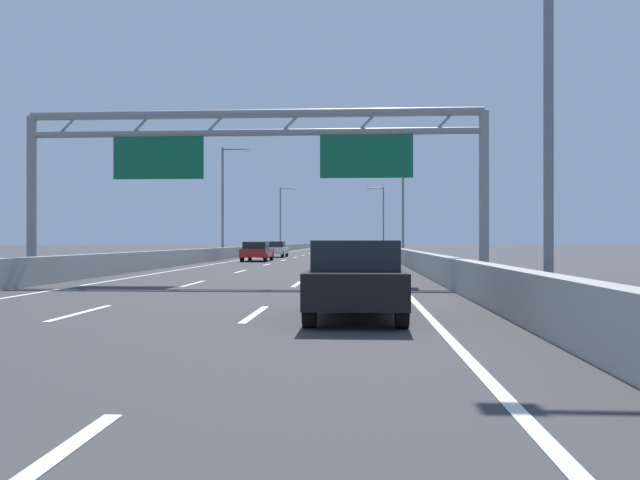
% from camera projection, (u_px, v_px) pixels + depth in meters
% --- Properties ---
extents(ground_plane, '(260.00, 260.00, 0.00)m').
position_uv_depth(ground_plane, '(333.00, 250.00, 100.37)').
color(ground_plane, '#38383A').
extents(lane_dash_left_1, '(0.16, 3.00, 0.01)m').
position_uv_depth(lane_dash_left_1, '(81.00, 313.00, 13.13)').
color(lane_dash_left_1, white).
rests_on(lane_dash_left_1, ground_plane).
extents(lane_dash_left_2, '(0.16, 3.00, 0.01)m').
position_uv_depth(lane_dash_left_2, '(193.00, 284.00, 22.11)').
color(lane_dash_left_2, white).
rests_on(lane_dash_left_2, ground_plane).
extents(lane_dash_left_3, '(0.16, 3.00, 0.01)m').
position_uv_depth(lane_dash_left_3, '(241.00, 271.00, 31.10)').
color(lane_dash_left_3, white).
rests_on(lane_dash_left_3, ground_plane).
extents(lane_dash_left_4, '(0.16, 3.00, 0.01)m').
position_uv_depth(lane_dash_left_4, '(267.00, 265.00, 40.08)').
color(lane_dash_left_4, white).
rests_on(lane_dash_left_4, ground_plane).
extents(lane_dash_left_5, '(0.16, 3.00, 0.01)m').
position_uv_depth(lane_dash_left_5, '(283.00, 260.00, 49.07)').
color(lane_dash_left_5, white).
rests_on(lane_dash_left_5, ground_plane).
extents(lane_dash_left_6, '(0.16, 3.00, 0.01)m').
position_uv_depth(lane_dash_left_6, '(295.00, 257.00, 58.05)').
color(lane_dash_left_6, white).
rests_on(lane_dash_left_6, ground_plane).
extents(lane_dash_left_7, '(0.16, 3.00, 0.01)m').
position_uv_depth(lane_dash_left_7, '(303.00, 255.00, 67.04)').
color(lane_dash_left_7, white).
rests_on(lane_dash_left_7, ground_plane).
extents(lane_dash_left_8, '(0.16, 3.00, 0.01)m').
position_uv_depth(lane_dash_left_8, '(310.00, 253.00, 76.02)').
color(lane_dash_left_8, white).
rests_on(lane_dash_left_8, ground_plane).
extents(lane_dash_left_9, '(0.16, 3.00, 0.01)m').
position_uv_depth(lane_dash_left_9, '(315.00, 252.00, 85.00)').
color(lane_dash_left_9, white).
rests_on(lane_dash_left_9, ground_plane).
extents(lane_dash_left_10, '(0.16, 3.00, 0.01)m').
position_uv_depth(lane_dash_left_10, '(319.00, 251.00, 93.99)').
color(lane_dash_left_10, white).
rests_on(lane_dash_left_10, ground_plane).
extents(lane_dash_left_11, '(0.16, 3.00, 0.01)m').
position_uv_depth(lane_dash_left_11, '(322.00, 250.00, 102.97)').
color(lane_dash_left_11, white).
rests_on(lane_dash_left_11, ground_plane).
extents(lane_dash_left_12, '(0.16, 3.00, 0.01)m').
position_uv_depth(lane_dash_left_12, '(325.00, 249.00, 111.96)').
color(lane_dash_left_12, white).
rests_on(lane_dash_left_12, ground_plane).
extents(lane_dash_left_13, '(0.16, 3.00, 0.01)m').
position_uv_depth(lane_dash_left_13, '(328.00, 249.00, 120.94)').
color(lane_dash_left_13, white).
rests_on(lane_dash_left_13, ground_plane).
extents(lane_dash_left_14, '(0.16, 3.00, 0.01)m').
position_uv_depth(lane_dash_left_14, '(330.00, 248.00, 129.93)').
color(lane_dash_left_14, white).
rests_on(lane_dash_left_14, ground_plane).
extents(lane_dash_left_15, '(0.16, 3.00, 0.01)m').
position_uv_depth(lane_dash_left_15, '(331.00, 248.00, 138.91)').
color(lane_dash_left_15, white).
rests_on(lane_dash_left_15, ground_plane).
extents(lane_dash_left_16, '(0.16, 3.00, 0.01)m').
position_uv_depth(lane_dash_left_16, '(333.00, 247.00, 147.90)').
color(lane_dash_left_16, white).
rests_on(lane_dash_left_16, ground_plane).
extents(lane_dash_left_17, '(0.16, 3.00, 0.01)m').
position_uv_depth(lane_dash_left_17, '(334.00, 247.00, 156.88)').
color(lane_dash_left_17, white).
rests_on(lane_dash_left_17, ground_plane).
extents(lane_dash_right_1, '(0.16, 3.00, 0.01)m').
position_uv_depth(lane_dash_right_1, '(255.00, 314.00, 12.92)').
color(lane_dash_right_1, white).
rests_on(lane_dash_right_1, ground_plane).
extents(lane_dash_right_2, '(0.16, 3.00, 0.01)m').
position_uv_depth(lane_dash_right_2, '(297.00, 284.00, 21.90)').
color(lane_dash_right_2, white).
rests_on(lane_dash_right_2, ground_plane).
extents(lane_dash_right_3, '(0.16, 3.00, 0.01)m').
position_uv_depth(lane_dash_right_3, '(315.00, 272.00, 30.89)').
color(lane_dash_right_3, white).
rests_on(lane_dash_right_3, ground_plane).
extents(lane_dash_right_4, '(0.16, 3.00, 0.01)m').
position_uv_depth(lane_dash_right_4, '(324.00, 265.00, 39.87)').
color(lane_dash_right_4, white).
rests_on(lane_dash_right_4, ground_plane).
extents(lane_dash_right_5, '(0.16, 3.00, 0.01)m').
position_uv_depth(lane_dash_right_5, '(330.00, 260.00, 48.86)').
color(lane_dash_right_5, white).
rests_on(lane_dash_right_5, ground_plane).
extents(lane_dash_right_6, '(0.16, 3.00, 0.01)m').
position_uv_depth(lane_dash_right_6, '(335.00, 257.00, 57.84)').
color(lane_dash_right_6, white).
rests_on(lane_dash_right_6, ground_plane).
extents(lane_dash_right_7, '(0.16, 3.00, 0.01)m').
position_uv_depth(lane_dash_right_7, '(338.00, 255.00, 66.82)').
color(lane_dash_right_7, white).
rests_on(lane_dash_right_7, ground_plane).
extents(lane_dash_right_8, '(0.16, 3.00, 0.01)m').
position_uv_depth(lane_dash_right_8, '(340.00, 253.00, 75.81)').
color(lane_dash_right_8, white).
rests_on(lane_dash_right_8, ground_plane).
extents(lane_dash_right_9, '(0.16, 3.00, 0.01)m').
position_uv_depth(lane_dash_right_9, '(342.00, 252.00, 84.79)').
color(lane_dash_right_9, white).
rests_on(lane_dash_right_9, ground_plane).
extents(lane_dash_right_10, '(0.16, 3.00, 0.01)m').
position_uv_depth(lane_dash_right_10, '(343.00, 251.00, 93.78)').
color(lane_dash_right_10, white).
rests_on(lane_dash_right_10, ground_plane).
extents(lane_dash_right_11, '(0.16, 3.00, 0.01)m').
position_uv_depth(lane_dash_right_11, '(345.00, 250.00, 102.76)').
color(lane_dash_right_11, white).
rests_on(lane_dash_right_11, ground_plane).
extents(lane_dash_right_12, '(0.16, 3.00, 0.01)m').
position_uv_depth(lane_dash_right_12, '(346.00, 249.00, 111.75)').
color(lane_dash_right_12, white).
rests_on(lane_dash_right_12, ground_plane).
extents(lane_dash_right_13, '(0.16, 3.00, 0.01)m').
position_uv_depth(lane_dash_right_13, '(347.00, 249.00, 120.73)').
color(lane_dash_right_13, white).
rests_on(lane_dash_right_13, ground_plane).
extents(lane_dash_right_14, '(0.16, 3.00, 0.01)m').
position_uv_depth(lane_dash_right_14, '(347.00, 248.00, 129.72)').
color(lane_dash_right_14, white).
rests_on(lane_dash_right_14, ground_plane).
extents(lane_dash_right_15, '(0.16, 3.00, 0.01)m').
position_uv_depth(lane_dash_right_15, '(348.00, 248.00, 138.70)').
color(lane_dash_right_15, white).
rests_on(lane_dash_right_15, ground_plane).
extents(lane_dash_right_16, '(0.16, 3.00, 0.01)m').
position_uv_depth(lane_dash_right_16, '(349.00, 247.00, 147.69)').
color(lane_dash_right_16, white).
rests_on(lane_dash_right_16, ground_plane).
extents(lane_dash_right_17, '(0.16, 3.00, 0.01)m').
position_uv_depth(lane_dash_right_17, '(349.00, 247.00, 156.67)').
color(lane_dash_right_17, white).
rests_on(lane_dash_right_17, ground_plane).
extents(edge_line_left, '(0.16, 176.00, 0.01)m').
position_uv_depth(edge_line_left, '(292.00, 252.00, 88.70)').
color(edge_line_left, white).
rests_on(edge_line_left, ground_plane).
extents(edge_line_right, '(0.16, 176.00, 0.01)m').
position_uv_depth(edge_line_right, '(368.00, 252.00, 88.09)').
color(edge_line_right, white).
rests_on(edge_line_right, ground_plane).
extents(barrier_left, '(0.45, 220.00, 0.95)m').
position_uv_depth(barrier_left, '(295.00, 247.00, 110.76)').
color(barrier_left, '#9E9E99').
rests_on(barrier_left, ground_plane).
extents(barrier_right, '(0.45, 220.00, 0.95)m').
position_uv_depth(barrier_right, '(375.00, 247.00, 109.95)').
color(barrier_right, '#9E9E99').
rests_on(barrier_right, ground_plane).
extents(sign_gantry, '(17.26, 0.36, 6.36)m').
position_uv_depth(sign_gantry, '(255.00, 150.00, 23.74)').
color(sign_gantry, gray).
rests_on(sign_gantry, ground_plane).
extents(streetlamp_right_near, '(2.58, 0.28, 9.50)m').
position_uv_depth(streetlamp_right_near, '(537.00, 46.00, 12.89)').
color(streetlamp_right_near, slate).
rests_on(streetlamp_right_near, ground_plane).
extents(streetlamp_left_mid, '(2.58, 0.28, 9.50)m').
position_uv_depth(streetlamp_left_mid, '(225.00, 195.00, 54.96)').
color(streetlamp_left_mid, slate).
rests_on(streetlamp_left_mid, ground_plane).
extents(streetlamp_right_mid, '(2.58, 0.28, 9.50)m').
position_uv_depth(streetlamp_right_mid, '(400.00, 195.00, 54.08)').
color(streetlamp_right_mid, slate).
rests_on(streetlamp_right_mid, ground_plane).
extents(streetlamp_left_far, '(2.58, 0.28, 9.50)m').
position_uv_depth(streetlamp_left_far, '(282.00, 215.00, 96.15)').
color(streetlamp_left_far, slate).
rests_on(streetlamp_left_far, ground_plane).
extents(streetlamp_right_far, '(2.58, 0.28, 9.50)m').
position_uv_depth(streetlamp_right_far, '(382.00, 215.00, 95.28)').
color(streetlamp_right_far, slate).
rests_on(streetlamp_right_far, ground_plane).
extents(blue_car, '(1.72, 4.16, 1.46)m').
position_uv_depth(blue_car, '(355.00, 251.00, 46.27)').
color(blue_car, '#2347AD').
rests_on(blue_car, ground_plane).
extents(green_car, '(1.71, 4.28, 1.38)m').
position_uv_depth(green_car, '(337.00, 245.00, 110.91)').
color(green_car, '#1E7A38').
rests_on(green_car, ground_plane).
extents(black_car, '(1.79, 4.15, 1.49)m').
position_uv_depth(black_car, '(356.00, 279.00, 12.33)').
color(black_car, black).
rests_on(black_car, ground_plane).
extents(white_car, '(1.89, 4.48, 1.44)m').
position_uv_depth(white_car, '(275.00, 249.00, 58.62)').
color(white_car, silver).
rests_on(white_car, ground_plane).
extents(red_car, '(1.88, 4.48, 1.42)m').
position_uv_depth(red_car, '(257.00, 251.00, 47.05)').
color(red_car, red).
rests_on(red_car, ground_plane).
extents(orange_car, '(1.86, 4.57, 1.42)m').
position_uv_depth(orange_car, '(348.00, 255.00, 34.14)').
color(orange_car, orange).
rests_on(orange_car, ground_plane).
extents(yellow_car, '(1.72, 4.33, 1.43)m').
position_uv_depth(yellow_car, '(334.00, 246.00, 97.19)').
color(yellow_car, yellow).
rests_on(yellow_car, ground_plane).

